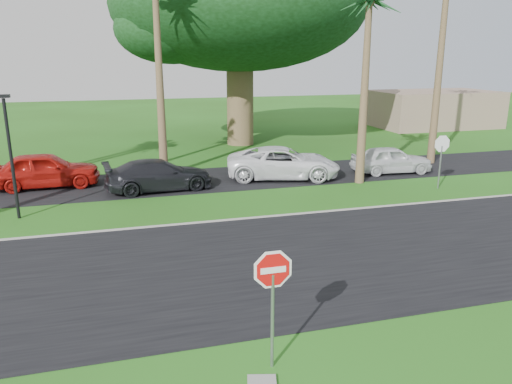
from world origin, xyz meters
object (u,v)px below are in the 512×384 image
object	(u,v)px
stop_sign_far	(441,151)
car_red	(45,170)
stop_sign_near	(273,285)
car_dark	(159,175)
car_pickup	(391,160)
car_minivan	(283,163)

from	to	relation	value
stop_sign_far	car_red	bearing A→B (deg)	-16.16
car_red	stop_sign_near	bearing A→B (deg)	-160.89
stop_sign_near	car_dark	distance (m)	14.22
stop_sign_near	stop_sign_far	world-z (taller)	same
stop_sign_near	car_pickup	world-z (taller)	stop_sign_near
stop_sign_near	car_dark	xyz separation A→B (m)	(-0.99, 14.15, -1.07)
car_minivan	car_red	bearing A→B (deg)	98.13
car_dark	car_pickup	size ratio (longest dim) A/B	1.17
stop_sign_far	car_dark	size ratio (longest dim) A/B	0.54
car_minivan	car_dark	bearing A→B (deg)	110.59
stop_sign_far	car_red	world-z (taller)	stop_sign_far
car_red	car_dark	bearing A→B (deg)	-112.40
car_dark	car_pickup	bearing A→B (deg)	-94.74
car_minivan	car_pickup	world-z (taller)	car_minivan
car_pickup	stop_sign_far	bearing A→B (deg)	-166.05
stop_sign_near	stop_sign_far	distance (m)	15.91
stop_sign_near	car_red	distance (m)	17.20
car_red	stop_sign_far	bearing A→B (deg)	-107.61
car_minivan	car_pickup	distance (m)	5.79
car_dark	stop_sign_far	bearing A→B (deg)	-109.88
stop_sign_near	car_pickup	distance (m)	18.10
stop_sign_near	car_dark	size ratio (longest dim) A/B	0.54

